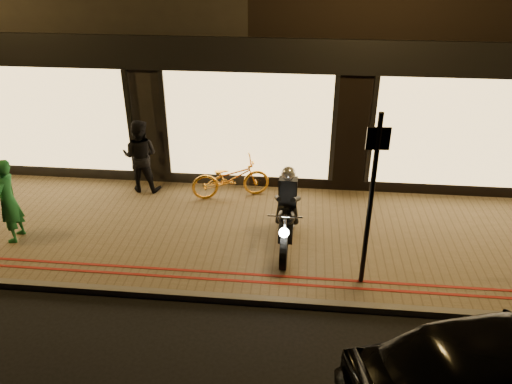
# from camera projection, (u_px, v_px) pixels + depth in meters

# --- Properties ---
(ground) EXTENTS (90.00, 90.00, 0.00)m
(ground) POSITION_uv_depth(u_px,v_px,m) (221.00, 303.00, 8.18)
(ground) COLOR black
(ground) RESTS_ON ground
(sidewalk) EXTENTS (50.00, 4.00, 0.12)m
(sidewalk) POSITION_uv_depth(u_px,v_px,m) (238.00, 234.00, 9.91)
(sidewalk) COLOR brown
(sidewalk) RESTS_ON ground
(kerb_stone) EXTENTS (50.00, 0.14, 0.12)m
(kerb_stone) POSITION_uv_depth(u_px,v_px,m) (222.00, 298.00, 8.19)
(kerb_stone) COLOR #59544C
(kerb_stone) RESTS_ON ground
(red_kerb_lines) EXTENTS (50.00, 0.26, 0.01)m
(red_kerb_lines) POSITION_uv_depth(u_px,v_px,m) (226.00, 276.00, 8.60)
(red_kerb_lines) COLOR maroon
(red_kerb_lines) RESTS_ON sidewalk
(motorcycle) EXTENTS (0.60, 1.94, 1.59)m
(motorcycle) POSITION_uv_depth(u_px,v_px,m) (287.00, 217.00, 9.16)
(motorcycle) COLOR black
(motorcycle) RESTS_ON sidewalk
(sign_post) EXTENTS (0.35, 0.08, 3.00)m
(sign_post) POSITION_uv_depth(u_px,v_px,m) (371.00, 194.00, 7.71)
(sign_post) COLOR black
(sign_post) RESTS_ON sidewalk
(bicycle_gold) EXTENTS (1.83, 1.08, 0.91)m
(bicycle_gold) POSITION_uv_depth(u_px,v_px,m) (231.00, 178.00, 10.97)
(bicycle_gold) COLOR gold
(bicycle_gold) RESTS_ON sidewalk
(person_green) EXTENTS (0.43, 0.62, 1.65)m
(person_green) POSITION_uv_depth(u_px,v_px,m) (8.00, 201.00, 9.28)
(person_green) COLOR #1B6631
(person_green) RESTS_ON sidewalk
(person_dark) EXTENTS (0.83, 0.65, 1.67)m
(person_dark) POSITION_uv_depth(u_px,v_px,m) (140.00, 156.00, 11.09)
(person_dark) COLOR black
(person_dark) RESTS_ON sidewalk
(parked_car) EXTENTS (4.30, 2.75, 1.36)m
(parked_car) POSITION_uv_depth(u_px,v_px,m) (509.00, 373.00, 6.02)
(parked_car) COLOR black
(parked_car) RESTS_ON ground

